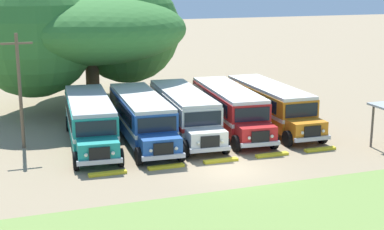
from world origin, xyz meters
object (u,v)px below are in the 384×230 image
at_px(parked_bus_slot_1, 142,115).
at_px(utility_pole, 20,88).
at_px(parked_bus_slot_3, 229,107).
at_px(parked_bus_slot_0, 90,118).
at_px(parked_bus_slot_4, 270,104).
at_px(parked_bus_slot_2, 184,110).
at_px(broad_shade_tree, 84,28).

bearing_deg(parked_bus_slot_1, utility_pole, -92.30).
bearing_deg(parked_bus_slot_3, parked_bus_slot_0, -84.34).
relative_size(parked_bus_slot_0, parked_bus_slot_4, 1.01).
xyz_separation_m(parked_bus_slot_2, utility_pole, (-10.13, 0.24, 2.11)).
relative_size(broad_shade_tree, utility_pole, 2.39).
bearing_deg(parked_bus_slot_4, parked_bus_slot_0, -88.07).
bearing_deg(parked_bus_slot_2, parked_bus_slot_3, 93.91).
distance_m(parked_bus_slot_3, parked_bus_slot_4, 3.08).
xyz_separation_m(parked_bus_slot_1, utility_pole, (-7.18, 0.66, 2.11)).
relative_size(parked_bus_slot_4, utility_pole, 1.57).
distance_m(parked_bus_slot_1, parked_bus_slot_4, 9.26).
xyz_separation_m(parked_bus_slot_4, broad_shade_tree, (-10.85, 11.08, 4.56)).
distance_m(parked_bus_slot_0, parked_bus_slot_4, 12.45).
bearing_deg(parked_bus_slot_3, parked_bus_slot_1, -81.16).
distance_m(broad_shade_tree, utility_pole, 12.44).
bearing_deg(parked_bus_slot_0, parked_bus_slot_2, 96.09).
bearing_deg(parked_bus_slot_0, utility_pole, -90.34).
bearing_deg(parked_bus_slot_1, parked_bus_slot_4, 95.66).
relative_size(parked_bus_slot_2, parked_bus_slot_4, 1.01).
xyz_separation_m(parked_bus_slot_1, parked_bus_slot_3, (6.17, 0.43, 0.00)).
bearing_deg(parked_bus_slot_0, parked_bus_slot_1, 89.52).
height_order(broad_shade_tree, utility_pole, broad_shade_tree).
relative_size(parked_bus_slot_1, broad_shade_tree, 0.66).
bearing_deg(parked_bus_slot_3, broad_shade_tree, -140.08).
height_order(parked_bus_slot_1, parked_bus_slot_2, same).
bearing_deg(parked_bus_slot_2, utility_pole, -87.36).
bearing_deg(parked_bus_slot_3, utility_pole, -86.13).
bearing_deg(parked_bus_slot_4, broad_shade_tree, -134.28).
xyz_separation_m(parked_bus_slot_1, parked_bus_slot_4, (9.25, 0.43, 0.00)).
relative_size(parked_bus_slot_2, utility_pole, 1.58).
bearing_deg(parked_bus_slot_2, parked_bus_slot_4, 93.99).
bearing_deg(parked_bus_slot_1, broad_shade_tree, -169.11).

